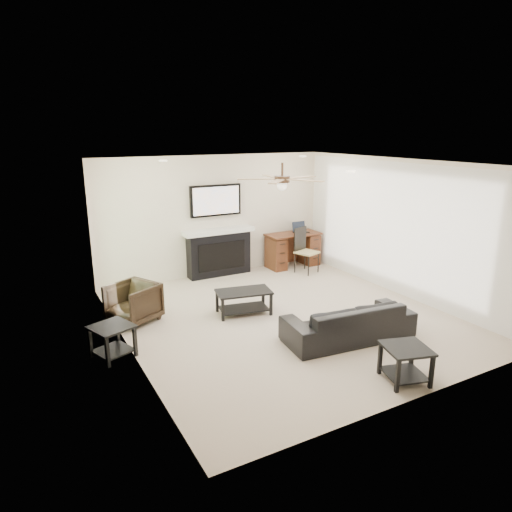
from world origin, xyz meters
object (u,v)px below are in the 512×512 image
object	(u,v)px
coffee_table	(244,302)
fireplace_unit	(219,231)
sofa	(348,321)
armchair	(133,303)
desk	(293,250)

from	to	relation	value
coffee_table	fireplace_unit	bearing A→B (deg)	87.76
sofa	armchair	size ratio (longest dim) A/B	2.73
sofa	desk	xyz separation A→B (m)	(1.34, 3.54, 0.10)
coffee_table	fireplace_unit	xyz separation A→B (m)	(0.52, 2.12, 0.75)
armchair	fireplace_unit	size ratio (longest dim) A/B	0.37
coffee_table	desk	bearing A→B (deg)	52.26
sofa	coffee_table	distance (m)	1.84
sofa	armchair	world-z (taller)	armchair
coffee_table	fireplace_unit	world-z (taller)	fireplace_unit
sofa	fireplace_unit	xyz separation A→B (m)	(-0.38, 3.72, 0.68)
desk	coffee_table	bearing A→B (deg)	-139.15
fireplace_unit	sofa	bearing A→B (deg)	-84.11
sofa	coffee_table	xyz separation A→B (m)	(-0.90, 1.60, -0.08)
desk	sofa	bearing A→B (deg)	-110.75
fireplace_unit	armchair	bearing A→B (deg)	-144.60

